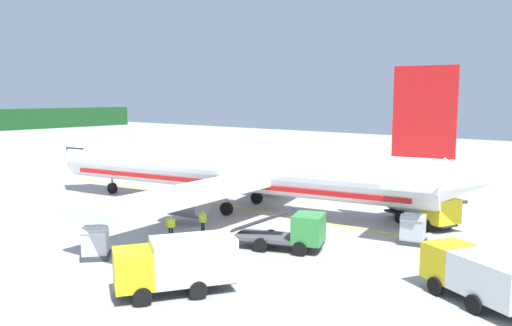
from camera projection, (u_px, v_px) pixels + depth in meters
airliner_foreground at (233, 170)px, 44.96m from camera, size 34.48×41.50×11.90m
service_truck_fuel at (478, 274)px, 24.46m from camera, size 4.46×5.90×2.41m
service_truck_baggage at (421, 207)px, 39.44m from camera, size 4.40×6.48×2.40m
service_truck_catering at (294, 232)px, 32.89m from camera, size 4.06×6.28×2.55m
service_truck_pushback at (177, 263)px, 25.61m from camera, size 6.18×4.98×2.78m
cargo_container_near at (454, 193)px, 47.84m from camera, size 2.45×2.45×1.88m
cargo_container_mid at (95, 243)px, 31.27m from camera, size 2.31×2.31×2.03m
cargo_container_far at (413, 229)px, 34.40m from camera, size 1.98×1.98×2.06m
crew_marshaller at (171, 225)px, 35.54m from camera, size 0.57×0.41×1.63m
crew_loader_left at (203, 220)px, 36.92m from camera, size 0.26×0.63×1.67m
apron_guide_line at (278, 214)px, 43.05m from camera, size 0.30×60.00×0.01m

